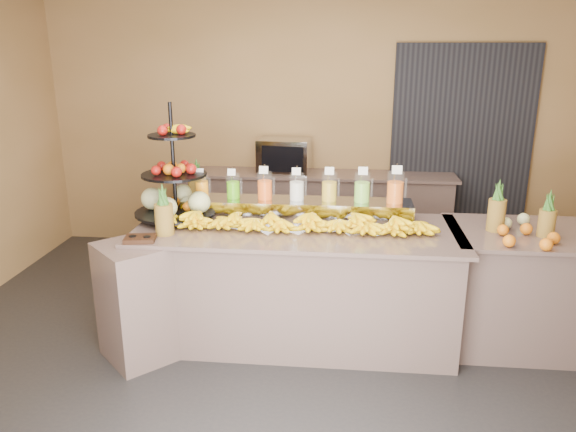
% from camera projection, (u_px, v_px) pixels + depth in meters
% --- Properties ---
extents(ground, '(6.00, 6.00, 0.00)m').
position_uv_depth(ground, '(294.00, 356.00, 4.30)').
color(ground, black).
rests_on(ground, ground).
extents(room_envelope, '(6.04, 5.02, 2.82)m').
position_uv_depth(room_envelope, '(327.00, 98.00, 4.47)').
color(room_envelope, olive).
rests_on(room_envelope, ground).
extents(buffet_counter, '(2.75, 1.25, 0.93)m').
position_uv_depth(buffet_counter, '(282.00, 285.00, 4.42)').
color(buffet_counter, gray).
rests_on(buffet_counter, ground).
extents(right_counter, '(1.08, 0.88, 0.93)m').
position_uv_depth(right_counter, '(515.00, 288.00, 4.37)').
color(right_counter, gray).
rests_on(right_counter, ground).
extents(back_ledge, '(3.10, 0.55, 0.93)m').
position_uv_depth(back_ledge, '(312.00, 213.00, 6.30)').
color(back_ledge, gray).
rests_on(back_ledge, ground).
extents(pitcher_tray, '(1.85, 0.30, 0.15)m').
position_uv_depth(pitcher_tray, '(297.00, 209.00, 4.56)').
color(pitcher_tray, gray).
rests_on(pitcher_tray, buffet_counter).
extents(juice_pitcher_orange_a, '(0.11, 0.11, 0.26)m').
position_uv_depth(juice_pitcher_orange_a, '(202.00, 187.00, 4.58)').
color(juice_pitcher_orange_a, silver).
rests_on(juice_pitcher_orange_a, pitcher_tray).
extents(juice_pitcher_green, '(0.11, 0.11, 0.26)m').
position_uv_depth(juice_pitcher_green, '(233.00, 187.00, 4.56)').
color(juice_pitcher_green, silver).
rests_on(juice_pitcher_green, pitcher_tray).
extents(juice_pitcher_orange_b, '(0.12, 0.13, 0.29)m').
position_uv_depth(juice_pitcher_orange_b, '(265.00, 187.00, 4.53)').
color(juice_pitcher_orange_b, silver).
rests_on(juice_pitcher_orange_b, pitcher_tray).
extents(juice_pitcher_milk, '(0.12, 0.12, 0.29)m').
position_uv_depth(juice_pitcher_milk, '(297.00, 188.00, 4.50)').
color(juice_pitcher_milk, silver).
rests_on(juice_pitcher_milk, pitcher_tray).
extents(juice_pitcher_lemon, '(0.12, 0.13, 0.30)m').
position_uv_depth(juice_pitcher_lemon, '(329.00, 189.00, 4.48)').
color(juice_pitcher_lemon, silver).
rests_on(juice_pitcher_lemon, pitcher_tray).
extents(juice_pitcher_lime, '(0.13, 0.13, 0.31)m').
position_uv_depth(juice_pitcher_lime, '(362.00, 189.00, 4.45)').
color(juice_pitcher_lime, silver).
rests_on(juice_pitcher_lime, pitcher_tray).
extents(juice_pitcher_orange_c, '(0.13, 0.14, 0.32)m').
position_uv_depth(juice_pitcher_orange_c, '(395.00, 189.00, 4.43)').
color(juice_pitcher_orange_c, silver).
rests_on(juice_pitcher_orange_c, pitcher_tray).
extents(banana_heap, '(2.18, 0.20, 0.18)m').
position_uv_depth(banana_heap, '(293.00, 219.00, 4.27)').
color(banana_heap, yellow).
rests_on(banana_heap, buffet_counter).
extents(fruit_stand, '(0.81, 0.81, 0.93)m').
position_uv_depth(fruit_stand, '(181.00, 190.00, 4.49)').
color(fruit_stand, black).
rests_on(fruit_stand, buffet_counter).
extents(condiment_caddy, '(0.24, 0.20, 0.03)m').
position_uv_depth(condiment_caddy, '(140.00, 239.00, 4.03)').
color(condiment_caddy, black).
rests_on(condiment_caddy, buffet_counter).
extents(pineapple_left_a, '(0.14, 0.14, 0.39)m').
position_uv_depth(pineapple_left_a, '(164.00, 216.00, 4.14)').
color(pineapple_left_a, brown).
rests_on(pineapple_left_a, buffet_counter).
extents(pineapple_left_b, '(0.15, 0.15, 0.45)m').
position_uv_depth(pineapple_left_b, '(198.00, 190.00, 4.76)').
color(pineapple_left_b, brown).
rests_on(pineapple_left_b, buffet_counter).
extents(right_fruit_pile, '(0.46, 0.44, 0.24)m').
position_uv_depth(right_fruit_pile, '(522.00, 228.00, 4.08)').
color(right_fruit_pile, brown).
rests_on(right_fruit_pile, right_counter).
extents(oven_warmer, '(0.59, 0.43, 0.37)m').
position_uv_depth(oven_warmer, '(285.00, 156.00, 6.14)').
color(oven_warmer, gray).
rests_on(oven_warmer, back_ledge).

